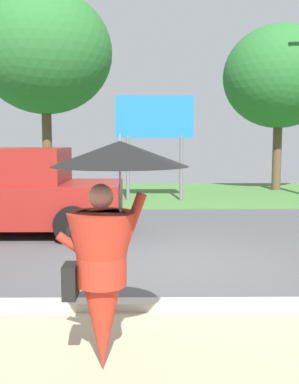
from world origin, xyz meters
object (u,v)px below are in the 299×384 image
Objects in this scene: monk_pedestrian at (107,242)px; tree_center_back at (45,53)px; pickup_truck at (3,194)px; roadside_billboard at (155,125)px; tree_left_far at (279,77)px.

tree_center_back is at bearing 101.75° from monk_pedestrian.
roadside_billboard is (3.43, 5.44, 1.68)m from pickup_truck.
monk_pedestrian is at bearing -93.24° from roadside_billboard.
pickup_truck is at bearing -85.70° from tree_center_back.
monk_pedestrian is 0.41× the size of pickup_truck.
pickup_truck is 6.65m from roadside_billboard.
roadside_billboard is at bearing 65.75° from pickup_truck.
roadside_billboard is 6.26m from tree_left_far.
roadside_billboard reaches higher than pickup_truck.
roadside_billboard is (0.65, 11.53, 1.36)m from monk_pedestrian.
tree_left_far is 9.13m from tree_center_back.
tree_center_back is (-3.98, 1.88, 2.66)m from roadside_billboard.
roadside_billboard reaches higher than monk_pedestrian.
tree_left_far reaches higher than pickup_truck.
tree_center_back reaches higher than roadside_billboard.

